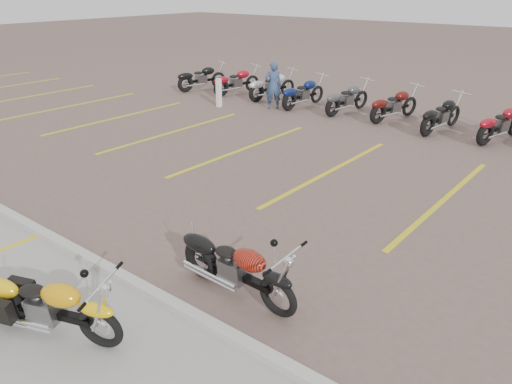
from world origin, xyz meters
TOP-DOWN VIEW (x-y plane):
  - ground at (0.00, 0.00)m, footprint 100.00×100.00m
  - curb at (0.00, -2.00)m, footprint 60.00×0.18m
  - parking_stripes at (0.00, 4.00)m, footprint 38.00×5.50m
  - yellow_cruiser at (0.31, -3.33)m, footprint 2.00×0.84m
  - flame_cruiser at (1.56, -1.20)m, footprint 2.09×0.32m
  - person_a at (-4.89, 8.24)m, footprint 0.70×0.68m
  - bollard at (-6.55, 7.23)m, footprint 0.16×0.16m
  - bg_bike_row at (-0.07, 9.29)m, footprint 19.15×2.08m

SIDE VIEW (x-z plane):
  - ground at x=0.00m, z-range 0.00..0.00m
  - parking_stripes at x=0.00m, z-range 0.00..0.01m
  - curb at x=0.00m, z-range 0.00..0.12m
  - yellow_cruiser at x=0.31m, z-range 0.00..0.85m
  - flame_cruiser at x=1.56m, z-range 0.00..0.86m
  - bollard at x=-6.55m, z-range 0.00..1.00m
  - bg_bike_row at x=-0.07m, z-range 0.00..1.10m
  - person_a at x=-4.89m, z-range 0.00..1.62m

